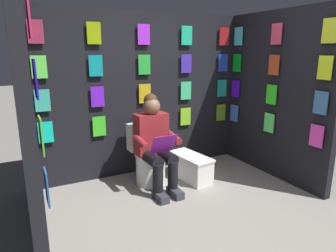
{
  "coord_description": "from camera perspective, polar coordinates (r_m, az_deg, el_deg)",
  "views": [
    {
      "loc": [
        1.6,
        2.0,
        1.7
      ],
      "look_at": [
        0.05,
        -1.0,
        0.85
      ],
      "focal_mm": 32.13,
      "sensor_mm": 36.0,
      "label": 1
    }
  ],
  "objects": [
    {
      "name": "person_reading",
      "position": [
        3.7,
        -2.42,
        -3.18
      ],
      "size": [
        0.53,
        0.69,
        1.19
      ],
      "rotation": [
        0.0,
        0.0,
        0.03
      ],
      "color": "maroon",
      "rests_on": "ground"
    },
    {
      "name": "ground_plane",
      "position": [
        3.07,
        9.99,
        -19.7
      ],
      "size": [
        30.0,
        30.0,
        0.0
      ],
      "primitive_type": "plane",
      "color": "gray"
    },
    {
      "name": "toilet",
      "position": [
        3.98,
        -3.83,
        -6.09
      ],
      "size": [
        0.41,
        0.56,
        0.77
      ],
      "rotation": [
        0.0,
        0.0,
        0.03
      ],
      "color": "white",
      "rests_on": "ground"
    },
    {
      "name": "display_wall_right",
      "position": [
        2.97,
        -25.72,
        1.23
      ],
      "size": [
        0.14,
        1.82,
        2.21
      ],
      "color": "black",
      "rests_on": "ground"
    },
    {
      "name": "display_wall_back",
      "position": [
        4.22,
        -4.86,
        6.03
      ],
      "size": [
        3.09,
        0.14,
        2.21
      ],
      "color": "black",
      "rests_on": "ground"
    },
    {
      "name": "comic_longbox_near",
      "position": [
        4.11,
        4.27,
        -7.75
      ],
      "size": [
        0.39,
        0.69,
        0.34
      ],
      "rotation": [
        0.0,
        0.0,
        0.14
      ],
      "color": "white",
      "rests_on": "ground"
    },
    {
      "name": "display_wall_left",
      "position": [
        4.32,
        19.78,
        5.43
      ],
      "size": [
        0.14,
        1.82,
        2.21
      ],
      "color": "black",
      "rests_on": "ground"
    }
  ]
}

